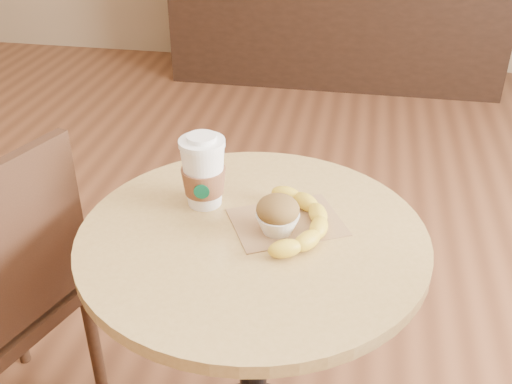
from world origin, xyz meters
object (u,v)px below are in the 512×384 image
(chair_left, at_px, (1,297))
(banana, at_px, (299,221))
(muffin, at_px, (278,215))
(cafe_table, at_px, (253,299))
(coffee_cup, at_px, (203,174))

(chair_left, distance_m, banana, 0.79)
(chair_left, distance_m, muffin, 0.75)
(muffin, height_order, banana, muffin)
(chair_left, bearing_deg, cafe_table, 112.12)
(chair_left, xyz_separation_m, coffee_cup, (0.50, 0.14, 0.33))
(cafe_table, height_order, banana, banana)
(coffee_cup, height_order, muffin, coffee_cup)
(banana, bearing_deg, cafe_table, -165.76)
(coffee_cup, xyz_separation_m, banana, (0.23, -0.07, -0.06))
(cafe_table, xyz_separation_m, coffee_cup, (-0.13, 0.10, 0.27))
(chair_left, relative_size, muffin, 9.45)
(chair_left, height_order, banana, chair_left)
(coffee_cup, bearing_deg, muffin, -34.24)
(cafe_table, bearing_deg, coffee_cup, 143.61)
(chair_left, distance_m, coffee_cup, 0.62)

